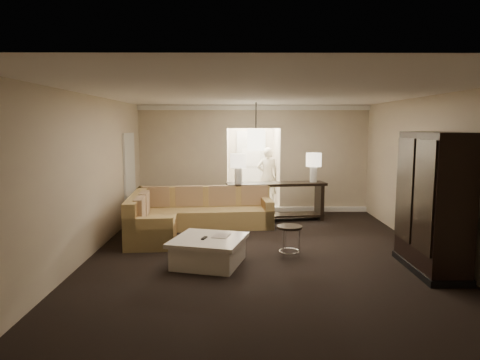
{
  "coord_description": "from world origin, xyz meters",
  "views": [
    {
      "loc": [
        -0.44,
        -7.22,
        2.27
      ],
      "look_at": [
        -0.38,
        1.2,
        1.2
      ],
      "focal_mm": 32.0,
      "sensor_mm": 36.0,
      "label": 1
    }
  ],
  "objects_px": {
    "sectional_sofa": "(188,215)",
    "console_table": "(276,198)",
    "armoire": "(432,206)",
    "drink_table": "(289,235)",
    "coffee_table": "(209,251)",
    "person": "(268,173)"
  },
  "relations": [
    {
      "from": "sectional_sofa",
      "to": "console_table",
      "type": "height_order",
      "value": "console_table"
    },
    {
      "from": "armoire",
      "to": "drink_table",
      "type": "distance_m",
      "value": 2.33
    },
    {
      "from": "sectional_sofa",
      "to": "armoire",
      "type": "bearing_deg",
      "value": -37.38
    },
    {
      "from": "armoire",
      "to": "sectional_sofa",
      "type": "bearing_deg",
      "value": 147.75
    },
    {
      "from": "coffee_table",
      "to": "person",
      "type": "distance_m",
      "value": 5.7
    },
    {
      "from": "sectional_sofa",
      "to": "person",
      "type": "bearing_deg",
      "value": 54.1
    },
    {
      "from": "coffee_table",
      "to": "person",
      "type": "height_order",
      "value": "person"
    },
    {
      "from": "console_table",
      "to": "armoire",
      "type": "relative_size",
      "value": 1.11
    },
    {
      "from": "sectional_sofa",
      "to": "drink_table",
      "type": "relative_size",
      "value": 5.61
    },
    {
      "from": "sectional_sofa",
      "to": "person",
      "type": "distance_m",
      "value": 3.83
    },
    {
      "from": "console_table",
      "to": "armoire",
      "type": "xyz_separation_m",
      "value": [
        2.09,
        -3.61,
        0.5
      ]
    },
    {
      "from": "coffee_table",
      "to": "person",
      "type": "xyz_separation_m",
      "value": [
        1.36,
        5.49,
        0.69
      ]
    },
    {
      "from": "sectional_sofa",
      "to": "armoire",
      "type": "relative_size",
      "value": 1.42
    },
    {
      "from": "coffee_table",
      "to": "armoire",
      "type": "height_order",
      "value": "armoire"
    },
    {
      "from": "armoire",
      "to": "person",
      "type": "distance_m",
      "value": 6.21
    },
    {
      "from": "sectional_sofa",
      "to": "person",
      "type": "xyz_separation_m",
      "value": [
        1.94,
        3.25,
        0.55
      ]
    },
    {
      "from": "armoire",
      "to": "drink_table",
      "type": "height_order",
      "value": "armoire"
    },
    {
      "from": "sectional_sofa",
      "to": "coffee_table",
      "type": "xyz_separation_m",
      "value": [
        0.58,
        -2.24,
        -0.13
      ]
    },
    {
      "from": "armoire",
      "to": "drink_table",
      "type": "xyz_separation_m",
      "value": [
        -2.12,
        0.73,
        -0.65
      ]
    },
    {
      "from": "sectional_sofa",
      "to": "coffee_table",
      "type": "bearing_deg",
      "value": -80.54
    },
    {
      "from": "coffee_table",
      "to": "sectional_sofa",
      "type": "bearing_deg",
      "value": 104.59
    },
    {
      "from": "sectional_sofa",
      "to": "person",
      "type": "height_order",
      "value": "person"
    }
  ]
}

